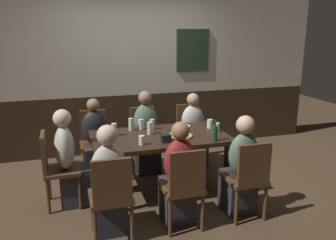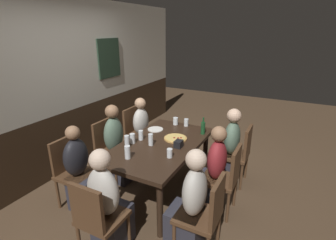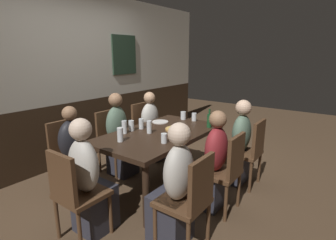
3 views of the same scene
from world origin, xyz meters
The scene contains 29 objects.
ground_plane centered at (0.00, 0.00, 0.00)m, with size 12.00×12.00×0.00m, color #4C3826.
wall_back centered at (0.01, 1.65, 1.30)m, with size 6.40×0.13×2.60m.
dining_table centered at (0.00, 0.00, 0.66)m, with size 1.62×0.93×0.74m.
chair_right_near centered at (0.71, -0.88, 0.50)m, with size 0.40×0.40×0.88m.
chair_left_far centered at (-0.71, 0.88, 0.50)m, with size 0.40×0.40×0.88m.
chair_right_far centered at (0.71, 0.88, 0.50)m, with size 0.40×0.40×0.88m.
chair_left_near centered at (-0.71, -0.88, 0.50)m, with size 0.40×0.40×0.88m.
chair_head_west centered at (-1.23, 0.00, 0.50)m, with size 0.40×0.40×0.88m.
chair_mid_near centered at (0.00, -0.88, 0.50)m, with size 0.40×0.40×0.88m.
chair_mid_far centered at (0.00, 0.88, 0.50)m, with size 0.40×0.40×0.88m.
person_right_near centered at (0.71, -0.72, 0.47)m, with size 0.34×0.37×1.12m.
person_left_far centered at (-0.71, 0.72, 0.45)m, with size 0.34×0.37×1.09m.
person_right_far centered at (0.71, 0.72, 0.45)m, with size 0.34×0.37×1.09m.
person_left_near centered at (-0.71, -0.72, 0.48)m, with size 0.34×0.37×1.13m.
person_head_west centered at (-1.07, 0.00, 0.48)m, with size 0.37×0.34×1.14m.
person_mid_near centered at (0.00, -0.72, 0.46)m, with size 0.34×0.37×1.11m.
person_mid_far centered at (0.00, 0.72, 0.49)m, with size 0.34×0.37×1.15m.
pizza centered at (0.21, -0.12, 0.75)m, with size 0.31×0.31×0.03m.
highball_clear centered at (-0.11, 0.08, 0.81)m, with size 0.06×0.06×0.15m.
beer_glass_tall centered at (-0.29, -0.28, 0.79)m, with size 0.07×0.07×0.11m.
tumbler_short centered at (0.73, -0.05, 0.79)m, with size 0.07×0.07×0.11m.
pint_glass_pale centered at (-0.29, 0.31, 0.81)m, with size 0.06×0.06×0.16m.
pint_glass_stout centered at (-0.16, 0.32, 0.80)m, with size 0.07×0.07×0.13m.
beer_glass_half centered at (-0.02, 0.28, 0.80)m, with size 0.06×0.06×0.13m.
tumbler_water centered at (0.71, 0.12, 0.79)m, with size 0.08×0.08×0.11m.
pint_glass_amber centered at (-0.53, 0.13, 0.81)m, with size 0.07×0.07×0.16m.
beer_bottle_green centered at (0.55, -0.39, 0.84)m, with size 0.06×0.06×0.24m.
plate_white_large centered at (0.38, 0.29, 0.75)m, with size 0.23×0.23×0.01m, color white.
condiment_caddy centered at (0.00, -0.26, 0.79)m, with size 0.11×0.09×0.09m, color black.
Camera 2 is at (-2.63, -1.46, 2.14)m, focal length 27.18 mm.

